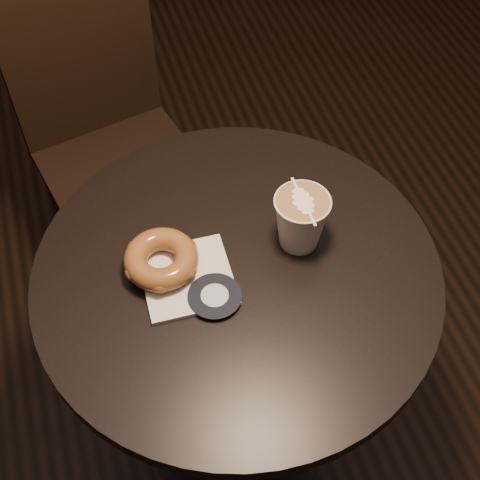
{
  "coord_description": "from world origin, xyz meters",
  "views": [
    {
      "loc": [
        -0.19,
        -0.63,
        1.68
      ],
      "look_at": [
        0.01,
        0.03,
        0.79
      ],
      "focal_mm": 50.0,
      "sensor_mm": 36.0,
      "label": 1
    }
  ],
  "objects_px": {
    "chair": "(102,119)",
    "doughnut": "(161,259)",
    "pastry_bag": "(187,278)",
    "latte_cup": "(301,221)",
    "cafe_table": "(237,327)"
  },
  "relations": [
    {
      "from": "chair",
      "to": "doughnut",
      "type": "bearing_deg",
      "value": -100.53
    },
    {
      "from": "chair",
      "to": "latte_cup",
      "type": "bearing_deg",
      "value": -80.88
    },
    {
      "from": "cafe_table",
      "to": "chair",
      "type": "height_order",
      "value": "chair"
    },
    {
      "from": "doughnut",
      "to": "latte_cup",
      "type": "bearing_deg",
      "value": -2.83
    },
    {
      "from": "pastry_bag",
      "to": "doughnut",
      "type": "bearing_deg",
      "value": 139.02
    },
    {
      "from": "chair",
      "to": "latte_cup",
      "type": "relative_size",
      "value": 8.91
    },
    {
      "from": "latte_cup",
      "to": "pastry_bag",
      "type": "bearing_deg",
      "value": -174.18
    },
    {
      "from": "chair",
      "to": "pastry_bag",
      "type": "distance_m",
      "value": 0.73
    },
    {
      "from": "chair",
      "to": "pastry_bag",
      "type": "height_order",
      "value": "chair"
    },
    {
      "from": "pastry_bag",
      "to": "doughnut",
      "type": "distance_m",
      "value": 0.05
    },
    {
      "from": "cafe_table",
      "to": "doughnut",
      "type": "relative_size",
      "value": 5.96
    },
    {
      "from": "latte_cup",
      "to": "doughnut",
      "type": "bearing_deg",
      "value": 177.17
    },
    {
      "from": "cafe_table",
      "to": "pastry_bag",
      "type": "xyz_separation_m",
      "value": [
        -0.09,
        0.0,
        0.2
      ]
    },
    {
      "from": "cafe_table",
      "to": "doughnut",
      "type": "distance_m",
      "value": 0.26
    },
    {
      "from": "cafe_table",
      "to": "doughnut",
      "type": "xyz_separation_m",
      "value": [
        -0.12,
        0.04,
        0.23
      ]
    }
  ]
}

